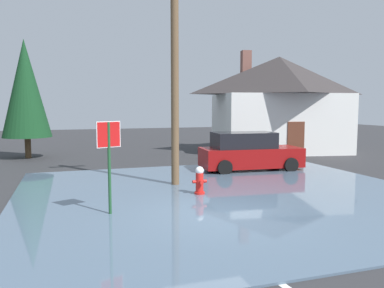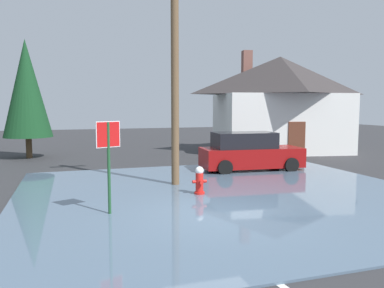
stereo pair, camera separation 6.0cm
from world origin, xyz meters
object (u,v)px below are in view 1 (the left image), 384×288
Objects in this scene: stop_sign_near at (109,149)px; utility_pole at (175,67)px; fire_hydrant at (200,181)px; pine_tree_short_left at (25,89)px; parked_car at (249,152)px; house at (278,102)px.

utility_pole is at bearing 49.78° from stop_sign_near.
utility_pole is at bearing 101.05° from fire_hydrant.
stop_sign_near is 2.63× the size of fire_hydrant.
utility_pole is at bearing -58.87° from pine_tree_short_left.
pine_tree_short_left reaches higher than stop_sign_near.
parked_car is (3.68, 3.89, 0.35)m from fire_hydrant.
parked_car is (4.02, 2.16, -3.44)m from utility_pole.
house is 1.40× the size of pine_tree_short_left.
pine_tree_short_left is (-3.14, 12.75, 2.06)m from stop_sign_near.
utility_pole is 1.77× the size of parked_car.
parked_car is (6.68, 5.31, -0.95)m from stop_sign_near.
parked_car is at bearing 28.28° from utility_pole.
house is at bearing 50.27° from parked_car.
stop_sign_near is at bearing -154.66° from fire_hydrant.
fire_hydrant is at bearing 25.34° from stop_sign_near.
house reaches higher than stop_sign_near.
stop_sign_near is 0.27× the size of house.
parked_car is at bearing -37.15° from pine_tree_short_left.
pine_tree_short_left is (-9.82, 7.44, 3.01)m from parked_car.
utility_pole is 1.25× the size of pine_tree_short_left.
house reaches higher than fire_hydrant.
fire_hydrant is at bearing -61.56° from pine_tree_short_left.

